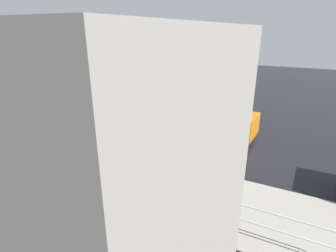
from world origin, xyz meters
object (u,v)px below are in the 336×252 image
Objects in this scene: fire_hydrant at (99,140)px; sign_post at (45,123)px; moving_hatchback at (217,117)px; pedestrian at (88,123)px.

sign_post is at bearing 56.75° from fire_hydrant.
moving_hatchback is at bearing -138.10° from fire_hydrant.
fire_hydrant is 1.10m from pedestrian.
pedestrian is (0.89, -0.33, 0.56)m from fire_hydrant.
moving_hatchback is 7.55m from sign_post.
pedestrian is 2.12m from sign_post.
moving_hatchback is 1.67× the size of sign_post.
pedestrian is at bearing -20.61° from fire_hydrant.
moving_hatchback is 4.98× the size of fire_hydrant.
sign_post reaches higher than pedestrian.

